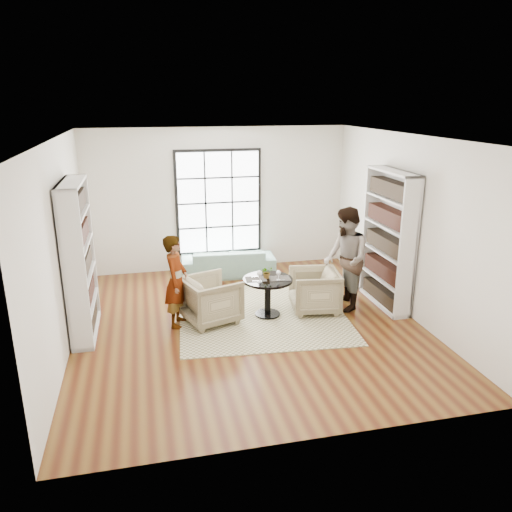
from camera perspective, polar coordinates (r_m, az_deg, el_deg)
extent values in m
plane|color=brown|center=(8.28, -0.87, -7.77)|extent=(6.00, 6.00, 0.00)
plane|color=silver|center=(10.64, -4.32, 6.44)|extent=(5.50, 0.00, 5.50)
plane|color=silver|center=(7.70, -21.38, 0.93)|extent=(0.00, 6.00, 6.00)
plane|color=silver|center=(8.74, 17.04, 3.26)|extent=(0.00, 6.00, 6.00)
plane|color=silver|center=(5.03, 6.28, -6.53)|extent=(5.50, 0.00, 5.50)
plane|color=white|center=(7.51, -0.98, 13.41)|extent=(6.00, 6.00, 0.00)
cube|color=black|center=(10.63, -4.30, 6.15)|extent=(1.82, 0.06, 2.22)
cube|color=white|center=(10.59, -4.26, 6.11)|extent=(1.70, 0.02, 2.10)
cube|color=#BFB78F|center=(8.64, 0.66, -6.62)|extent=(3.00, 3.00, 0.01)
cylinder|color=black|center=(8.59, 1.33, -6.67)|extent=(0.43, 0.43, 0.04)
cylinder|color=black|center=(8.46, 1.34, -4.79)|extent=(0.11, 0.11, 0.59)
cylinder|color=black|center=(8.35, 1.36, -2.73)|extent=(0.84, 0.84, 0.04)
imported|color=gray|center=(10.43, -3.21, -0.69)|extent=(1.97, 0.89, 0.56)
imported|color=tan|center=(8.26, -5.17, -4.99)|extent=(1.07, 1.05, 0.77)
imported|color=#BEBC87|center=(8.70, 6.68, -3.95)|extent=(0.91, 0.90, 0.74)
imported|color=gray|center=(8.08, -9.11, -2.85)|extent=(0.50, 0.63, 1.51)
imported|color=gray|center=(8.71, 10.21, -0.37)|extent=(0.76, 0.93, 1.80)
cube|color=#272522|center=(8.31, 0.00, -2.65)|extent=(0.36, 0.29, 0.01)
cube|color=#272522|center=(8.35, 2.73, -2.57)|extent=(0.36, 0.29, 0.01)
cylinder|color=silver|center=(8.18, 0.42, -2.97)|extent=(0.07, 0.07, 0.01)
cylinder|color=silver|center=(8.16, 0.42, -2.59)|extent=(0.01, 0.01, 0.11)
sphere|color=maroon|center=(8.13, 0.42, -2.01)|extent=(0.09, 0.09, 0.09)
ellipsoid|color=white|center=(8.13, 0.42, -2.01)|extent=(0.09, 0.09, 0.10)
cylinder|color=silver|center=(8.28, 2.58, -2.75)|extent=(0.06, 0.06, 0.01)
cylinder|color=silver|center=(8.26, 2.58, -2.43)|extent=(0.01, 0.01, 0.10)
sphere|color=maroon|center=(8.23, 2.59, -1.93)|extent=(0.08, 0.08, 0.08)
ellipsoid|color=white|center=(8.23, 2.59, -1.93)|extent=(0.08, 0.08, 0.09)
imported|color=gray|center=(8.33, 1.24, -1.85)|extent=(0.23, 0.21, 0.21)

